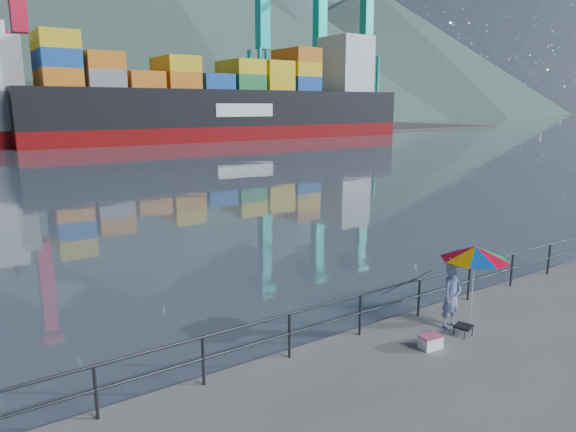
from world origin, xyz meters
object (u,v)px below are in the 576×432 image
(fisherman, at_px, (452,296))
(cooler_bag, at_px, (431,342))
(container_ship, at_px, (238,102))
(beach_umbrella, at_px, (475,253))

(fisherman, bearing_deg, cooler_bag, -161.56)
(cooler_bag, xyz_separation_m, container_ship, (32.90, 69.93, 5.66))
(fisherman, height_order, cooler_bag, fisherman)
(fisherman, bearing_deg, beach_umbrella, -20.25)
(beach_umbrella, relative_size, container_ship, 0.03)
(cooler_bag, height_order, container_ship, container_ship)
(container_ship, bearing_deg, fisherman, -114.48)
(cooler_bag, bearing_deg, fisherman, 29.49)
(fisherman, distance_m, beach_umbrella, 1.18)
(fisherman, xyz_separation_m, container_ship, (31.61, 69.42, 5.00))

